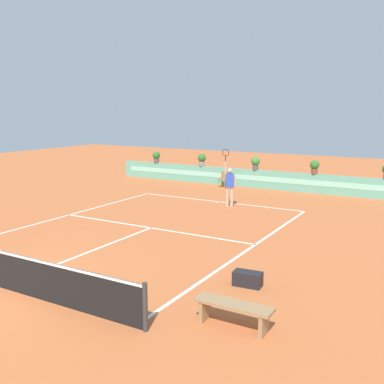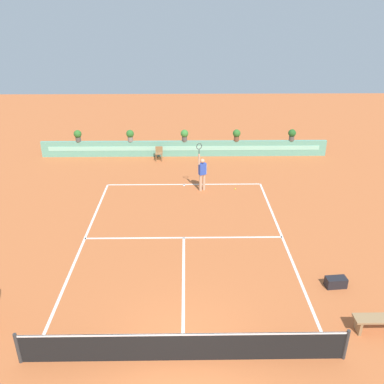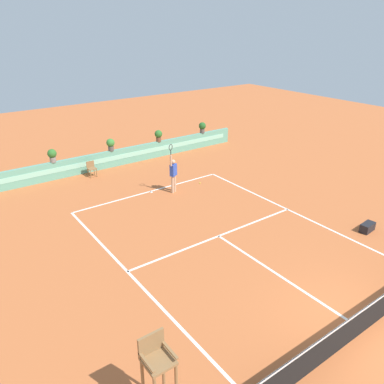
{
  "view_description": "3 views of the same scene",
  "coord_description": "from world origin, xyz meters",
  "px_view_note": "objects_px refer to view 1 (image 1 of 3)",
  "views": [
    {
      "loc": [
        9.24,
        -6.52,
        4.26
      ],
      "look_at": [
        0.38,
        8.77,
        1.0
      ],
      "focal_mm": 41.62,
      "sensor_mm": 36.0,
      "label": 1
    },
    {
      "loc": [
        0.13,
        -8.16,
        8.87
      ],
      "look_at": [
        0.38,
        8.77,
        1.0
      ],
      "focal_mm": 38.11,
      "sensor_mm": 36.0,
      "label": 2
    },
    {
      "loc": [
        -8.71,
        -3.79,
        7.93
      ],
      "look_at": [
        0.38,
        8.77,
        1.0
      ],
      "focal_mm": 35.7,
      "sensor_mm": 36.0,
      "label": 3
    }
  ],
  "objects_px": {
    "potted_plant_left": "(202,159)",
    "tennis_player": "(230,184)",
    "bench_courtside": "(234,309)",
    "potted_plant_far_left": "(156,156)",
    "ball_kid_chair": "(224,179)",
    "tennis_ball_near_baseline": "(267,210)",
    "potted_plant_right": "(315,166)",
    "gear_bag": "(248,279)",
    "potted_plant_centre": "(256,162)"
  },
  "relations": [
    {
      "from": "tennis_ball_near_baseline",
      "to": "potted_plant_centre",
      "type": "height_order",
      "value": "potted_plant_centre"
    },
    {
      "from": "potted_plant_left",
      "to": "bench_courtside",
      "type": "bearing_deg",
      "value": -59.11
    },
    {
      "from": "gear_bag",
      "to": "tennis_player",
      "type": "distance_m",
      "value": 9.13
    },
    {
      "from": "bench_courtside",
      "to": "tennis_player",
      "type": "relative_size",
      "value": 0.62
    },
    {
      "from": "potted_plant_far_left",
      "to": "potted_plant_centre",
      "type": "xyz_separation_m",
      "value": [
        6.65,
        0.0,
        0.0
      ]
    },
    {
      "from": "tennis_player",
      "to": "potted_plant_centre",
      "type": "distance_m",
      "value": 5.35
    },
    {
      "from": "ball_kid_chair",
      "to": "tennis_ball_near_baseline",
      "type": "height_order",
      "value": "ball_kid_chair"
    },
    {
      "from": "tennis_player",
      "to": "tennis_ball_near_baseline",
      "type": "distance_m",
      "value": 2.02
    },
    {
      "from": "tennis_player",
      "to": "potted_plant_far_left",
      "type": "xyz_separation_m",
      "value": [
        -7.56,
        5.26,
        0.36
      ]
    },
    {
      "from": "potted_plant_left",
      "to": "potted_plant_right",
      "type": "relative_size",
      "value": 1.0
    },
    {
      "from": "bench_courtside",
      "to": "potted_plant_far_left",
      "type": "relative_size",
      "value": 2.21
    },
    {
      "from": "bench_courtside",
      "to": "tennis_player",
      "type": "distance_m",
      "value": 11.26
    },
    {
      "from": "bench_courtside",
      "to": "gear_bag",
      "type": "xyz_separation_m",
      "value": [
        -0.59,
        2.11,
        -0.2
      ]
    },
    {
      "from": "gear_bag",
      "to": "potted_plant_right",
      "type": "xyz_separation_m",
      "value": [
        -1.95,
        13.27,
        1.23
      ]
    },
    {
      "from": "ball_kid_chair",
      "to": "tennis_ball_near_baseline",
      "type": "distance_m",
      "value": 6.15
    },
    {
      "from": "potted_plant_far_left",
      "to": "gear_bag",
      "type": "bearing_deg",
      "value": -48.21
    },
    {
      "from": "bench_courtside",
      "to": "potted_plant_centre",
      "type": "height_order",
      "value": "potted_plant_centre"
    },
    {
      "from": "bench_courtside",
      "to": "gear_bag",
      "type": "bearing_deg",
      "value": 105.73
    },
    {
      "from": "ball_kid_chair",
      "to": "potted_plant_left",
      "type": "height_order",
      "value": "potted_plant_left"
    },
    {
      "from": "bench_courtside",
      "to": "potted_plant_centre",
      "type": "relative_size",
      "value": 2.21
    },
    {
      "from": "ball_kid_chair",
      "to": "bench_courtside",
      "type": "xyz_separation_m",
      "value": [
        7.39,
        -14.65,
        -0.1
      ]
    },
    {
      "from": "potted_plant_left",
      "to": "potted_plant_far_left",
      "type": "bearing_deg",
      "value": 180.0
    },
    {
      "from": "gear_bag",
      "to": "tennis_ball_near_baseline",
      "type": "relative_size",
      "value": 10.29
    },
    {
      "from": "ball_kid_chair",
      "to": "bench_courtside",
      "type": "height_order",
      "value": "ball_kid_chair"
    },
    {
      "from": "tennis_player",
      "to": "potted_plant_right",
      "type": "xyz_separation_m",
      "value": [
        2.35,
        5.26,
        0.36
      ]
    },
    {
      "from": "potted_plant_right",
      "to": "ball_kid_chair",
      "type": "bearing_deg",
      "value": -171.41
    },
    {
      "from": "gear_bag",
      "to": "potted_plant_centre",
      "type": "distance_m",
      "value": 14.32
    },
    {
      "from": "gear_bag",
      "to": "tennis_player",
      "type": "xyz_separation_m",
      "value": [
        -4.3,
        8.01,
        0.87
      ]
    },
    {
      "from": "bench_courtside",
      "to": "potted_plant_right",
      "type": "height_order",
      "value": "potted_plant_right"
    },
    {
      "from": "potted_plant_left",
      "to": "tennis_player",
      "type": "bearing_deg",
      "value": -50.67
    },
    {
      "from": "ball_kid_chair",
      "to": "potted_plant_right",
      "type": "xyz_separation_m",
      "value": [
        4.84,
        0.73,
        0.93
      ]
    },
    {
      "from": "ball_kid_chair",
      "to": "potted_plant_left",
      "type": "xyz_separation_m",
      "value": [
        -1.81,
        0.73,
        0.93
      ]
    },
    {
      "from": "bench_courtside",
      "to": "potted_plant_left",
      "type": "height_order",
      "value": "potted_plant_left"
    },
    {
      "from": "ball_kid_chair",
      "to": "potted_plant_right",
      "type": "relative_size",
      "value": 1.17
    },
    {
      "from": "tennis_ball_near_baseline",
      "to": "potted_plant_left",
      "type": "relative_size",
      "value": 0.09
    },
    {
      "from": "tennis_ball_near_baseline",
      "to": "potted_plant_right",
      "type": "height_order",
      "value": "potted_plant_right"
    },
    {
      "from": "gear_bag",
      "to": "bench_courtside",
      "type": "bearing_deg",
      "value": -74.27
    },
    {
      "from": "potted_plant_right",
      "to": "potted_plant_far_left",
      "type": "relative_size",
      "value": 1.0
    },
    {
      "from": "potted_plant_far_left",
      "to": "potted_plant_right",
      "type": "bearing_deg",
      "value": 0.0
    },
    {
      "from": "ball_kid_chair",
      "to": "potted_plant_far_left",
      "type": "height_order",
      "value": "potted_plant_far_left"
    },
    {
      "from": "bench_courtside",
      "to": "ball_kid_chair",
      "type": "bearing_deg",
      "value": 116.76
    },
    {
      "from": "tennis_ball_near_baseline",
      "to": "tennis_player",
      "type": "bearing_deg",
      "value": -176.96
    },
    {
      "from": "potted_plant_left",
      "to": "tennis_ball_near_baseline",
      "type": "bearing_deg",
      "value": -40.49
    },
    {
      "from": "ball_kid_chair",
      "to": "potted_plant_far_left",
      "type": "distance_m",
      "value": 5.2
    },
    {
      "from": "tennis_ball_near_baseline",
      "to": "potted_plant_far_left",
      "type": "relative_size",
      "value": 0.09
    },
    {
      "from": "potted_plant_right",
      "to": "gear_bag",
      "type": "bearing_deg",
      "value": -81.63
    },
    {
      "from": "bench_courtside",
      "to": "potted_plant_far_left",
      "type": "height_order",
      "value": "potted_plant_far_left"
    },
    {
      "from": "gear_bag",
      "to": "potted_plant_centre",
      "type": "relative_size",
      "value": 0.97
    },
    {
      "from": "gear_bag",
      "to": "potted_plant_right",
      "type": "height_order",
      "value": "potted_plant_right"
    },
    {
      "from": "ball_kid_chair",
      "to": "potted_plant_left",
      "type": "bearing_deg",
      "value": 158.02
    }
  ]
}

